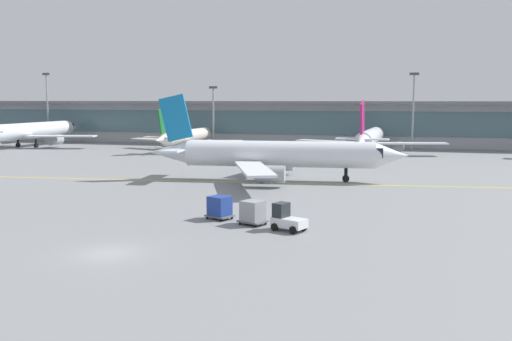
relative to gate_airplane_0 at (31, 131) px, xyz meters
The scene contains 13 objects.
ground_plane 92.41m from the gate_airplane_0, 51.04° to the right, with size 400.00×400.00×0.00m, color gray.
taxiway_centreline_stripe 72.55m from the gate_airplane_0, 31.74° to the right, with size 110.00×0.36×0.01m, color yellow.
terminal_concourse 61.70m from the gate_airplane_0, 19.70° to the left, with size 188.07×11.00×9.60m.
gate_airplane_0 is the anchor object (origin of this frame).
gate_airplane_1 34.15m from the gate_airplane_0, ahead, with size 24.17×26.01×8.62m.
gate_airplane_2 70.19m from the gate_airplane_0, ahead, with size 27.58×29.69×9.83m.
taxiing_regional_jet 71.10m from the gate_airplane_0, 30.57° to the right, with size 32.29×29.85×10.69m.
baggage_tug 92.36m from the gate_airplane_0, 42.54° to the right, with size 2.94×2.39×2.10m.
cargo_dolly_lead 89.24m from the gate_airplane_0, 43.24° to the right, with size 2.56×2.30×1.94m.
cargo_dolly_trailing 85.92m from the gate_airplane_0, 44.05° to the right, with size 2.56×2.30×1.94m.
apron_light_mast_0 14.31m from the gate_airplane_0, 109.73° to the left, with size 1.80×0.36×16.04m.
apron_light_mast_1 38.55m from the gate_airplane_0, 17.17° to the left, with size 1.80×0.36×12.73m.
apron_light_mast_2 78.60m from the gate_airplane_0, ahead, with size 1.80×0.36×15.09m.
Camera 1 is at (18.70, -32.77, 10.00)m, focal length 40.20 mm.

